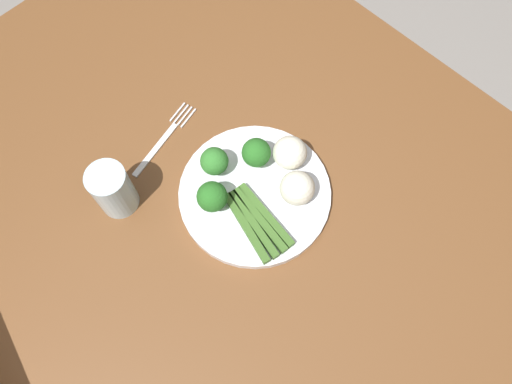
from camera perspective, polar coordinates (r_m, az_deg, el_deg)
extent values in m
cube|color=gray|center=(1.55, -0.37, -11.50)|extent=(6.00, 6.00, 0.02)
cube|color=brown|center=(0.84, -0.67, -1.43)|extent=(1.26, 0.91, 0.04)
cylinder|color=brown|center=(1.53, -5.33, 17.58)|extent=(0.07, 0.07, 0.70)
cylinder|color=#9E754C|center=(1.39, -23.20, -14.53)|extent=(0.04, 0.04, 0.45)
cylinder|color=white|center=(0.82, 0.00, -0.34)|extent=(0.25, 0.25, 0.01)
cube|color=#3D6626|center=(0.78, -1.11, -4.13)|extent=(0.13, 0.05, 0.01)
cube|color=#3D6626|center=(0.79, -0.29, -3.72)|extent=(0.13, 0.04, 0.01)
cube|color=#3D6626|center=(0.79, 0.46, -3.22)|extent=(0.13, 0.03, 0.01)
cube|color=#3D6626|center=(0.79, 1.17, -2.68)|extent=(0.13, 0.03, 0.01)
cylinder|color=#609E3D|center=(0.82, -4.70, 2.77)|extent=(0.02, 0.02, 0.02)
sphere|color=#337A2D|center=(0.80, -4.84, 3.57)|extent=(0.05, 0.05, 0.05)
cylinder|color=#568E33|center=(0.80, -4.93, -1.29)|extent=(0.02, 0.02, 0.02)
sphere|color=#286B23|center=(0.77, -5.09, -0.54)|extent=(0.05, 0.05, 0.05)
cylinder|color=#568E33|center=(0.83, 0.03, 3.72)|extent=(0.02, 0.02, 0.02)
sphere|color=#286B23|center=(0.80, 0.03, 4.57)|extent=(0.05, 0.05, 0.05)
sphere|color=white|center=(0.79, 4.78, 0.44)|extent=(0.06, 0.06, 0.06)
sphere|color=white|center=(0.81, 3.73, 4.72)|extent=(0.06, 0.06, 0.06)
cube|color=silver|center=(0.88, -11.54, 4.81)|extent=(0.04, 0.12, 0.00)
cube|color=silver|center=(0.90, -7.81, 8.43)|extent=(0.01, 0.04, 0.00)
cube|color=silver|center=(0.90, -8.22, 8.65)|extent=(0.01, 0.04, 0.00)
cube|color=silver|center=(0.91, -8.64, 8.87)|extent=(0.01, 0.04, 0.00)
cube|color=silver|center=(0.91, -9.05, 9.09)|extent=(0.01, 0.04, 0.00)
cylinder|color=silver|center=(0.81, -16.20, 0.26)|extent=(0.06, 0.06, 0.10)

